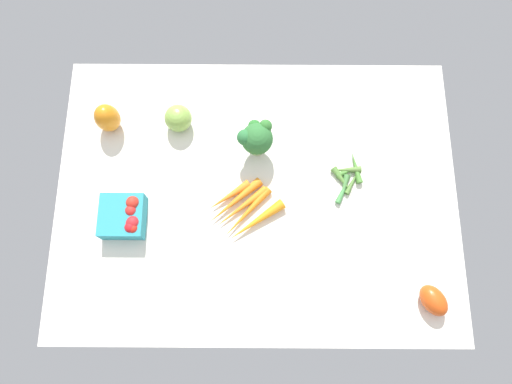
% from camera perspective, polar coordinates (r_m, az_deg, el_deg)
% --- Properties ---
extents(tablecloth, '(1.04, 0.76, 0.02)m').
position_cam_1_polar(tablecloth, '(1.22, -0.00, -0.39)').
color(tablecloth, silver).
rests_on(tablecloth, ground).
extents(okra_pile, '(0.09, 0.15, 0.02)m').
position_cam_1_polar(okra_pile, '(1.24, 11.02, 1.78)').
color(okra_pile, '#518036').
rests_on(okra_pile, tablecloth).
extents(bell_pepper_orange, '(0.09, 0.09, 0.09)m').
position_cam_1_polar(bell_pepper_orange, '(1.30, -17.75, 8.59)').
color(bell_pepper_orange, orange).
rests_on(bell_pepper_orange, tablecloth).
extents(broccoli_head, '(0.09, 0.09, 0.11)m').
position_cam_1_polar(broccoli_head, '(1.19, 0.04, 6.59)').
color(broccoli_head, '#A0BA81').
rests_on(broccoli_head, tablecloth).
extents(berry_basket, '(0.11, 0.11, 0.07)m').
position_cam_1_polar(berry_basket, '(1.21, -15.82, -2.92)').
color(berry_basket, teal).
rests_on(berry_basket, tablecloth).
extents(carrot_bunch, '(0.20, 0.17, 0.03)m').
position_cam_1_polar(carrot_bunch, '(1.19, -1.69, -2.10)').
color(carrot_bunch, orange).
rests_on(carrot_bunch, tablecloth).
extents(heirloom_tomato_green, '(0.07, 0.07, 0.07)m').
position_cam_1_polar(heirloom_tomato_green, '(1.27, -9.55, 8.86)').
color(heirloom_tomato_green, '#86AF49').
rests_on(heirloom_tomato_green, tablecloth).
extents(roma_tomato, '(0.09, 0.10, 0.05)m').
position_cam_1_polar(roma_tomato, '(1.22, 20.75, -12.26)').
color(roma_tomato, '#D74A15').
rests_on(roma_tomato, tablecloth).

